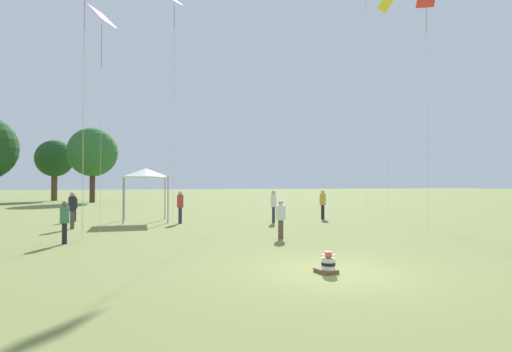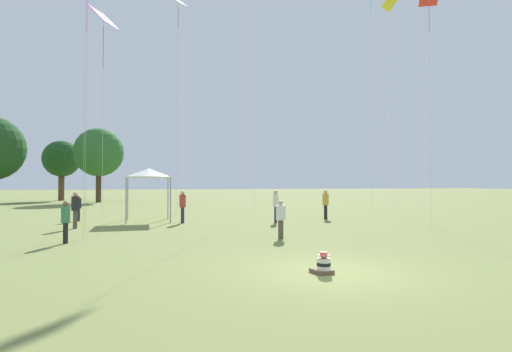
% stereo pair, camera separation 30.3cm
% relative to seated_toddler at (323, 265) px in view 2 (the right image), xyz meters
% --- Properties ---
extents(ground_plane, '(300.00, 300.00, 0.00)m').
position_rel_seated_toddler_xyz_m(ground_plane, '(0.25, 0.10, -0.22)').
color(ground_plane, olive).
extents(seated_toddler, '(0.49, 0.57, 0.55)m').
position_rel_seated_toddler_xyz_m(seated_toddler, '(0.00, 0.00, 0.00)').
color(seated_toddler, brown).
rests_on(seated_toddler, ground).
extents(person_standing_0, '(0.44, 0.44, 1.83)m').
position_rel_seated_toddler_xyz_m(person_standing_0, '(3.04, 12.29, 0.91)').
color(person_standing_0, '#282D42').
rests_on(person_standing_0, ground).
extents(person_standing_1, '(0.47, 0.47, 1.81)m').
position_rel_seated_toddler_xyz_m(person_standing_1, '(-2.01, 13.56, 0.87)').
color(person_standing_1, '#282D42').
rests_on(person_standing_1, ground).
extents(person_standing_2, '(0.41, 0.41, 1.53)m').
position_rel_seated_toddler_xyz_m(person_standing_2, '(-7.75, 16.50, 0.70)').
color(person_standing_2, '#282D42').
rests_on(person_standing_2, ground).
extents(person_standing_3, '(0.43, 0.43, 1.52)m').
position_rel_seated_toddler_xyz_m(person_standing_3, '(1.14, 6.18, 0.68)').
color(person_standing_3, brown).
rests_on(person_standing_3, ground).
extents(person_standing_4, '(0.48, 0.48, 1.80)m').
position_rel_seated_toddler_xyz_m(person_standing_4, '(-7.35, 12.37, 0.86)').
color(person_standing_4, brown).
rests_on(person_standing_4, ground).
extents(person_standing_5, '(0.44, 0.44, 1.57)m').
position_rel_seated_toddler_xyz_m(person_standing_5, '(-6.93, 7.15, 0.72)').
color(person_standing_5, black).
rests_on(person_standing_5, ground).
extents(person_standing_6, '(0.46, 0.46, 1.81)m').
position_rel_seated_toddler_xyz_m(person_standing_6, '(6.76, 13.59, 0.86)').
color(person_standing_6, black).
rests_on(person_standing_6, ground).
extents(canopy_tent, '(2.68, 2.68, 3.09)m').
position_rel_seated_toddler_xyz_m(canopy_tent, '(-3.82, 15.22, 2.57)').
color(canopy_tent, white).
rests_on(canopy_tent, ground).
extents(kite_1, '(0.60, 0.80, 11.58)m').
position_rel_seated_toddler_xyz_m(kite_1, '(-6.69, 10.74, 10.40)').
color(kite_1, '#B738C6').
rests_on(kite_1, ground).
extents(kite_2, '(1.34, 1.45, 10.06)m').
position_rel_seated_toddler_xyz_m(kite_2, '(-5.90, 9.94, 9.19)').
color(kite_2, '#B738C6').
rests_on(kite_2, ground).
extents(kite_3, '(1.10, 1.02, 11.84)m').
position_rel_seated_toddler_xyz_m(kite_3, '(9.56, 7.64, 10.84)').
color(kite_3, red).
rests_on(kite_3, ground).
extents(kite_5, '(1.47, 1.42, 16.41)m').
position_rel_seated_toddler_xyz_m(kite_5, '(-1.57, 21.43, 15.26)').
color(kite_5, '#1E2328').
rests_on(kite_5, ground).
extents(kite_7, '(1.63, 1.50, 16.62)m').
position_rel_seated_toddler_xyz_m(kite_7, '(14.06, 17.18, 15.50)').
color(kite_7, yellow).
rests_on(kite_7, ground).
extents(distant_tree_1, '(5.72, 5.72, 8.79)m').
position_rel_seated_toddler_xyz_m(distant_tree_1, '(-8.98, 41.61, 5.68)').
color(distant_tree_1, '#473323').
rests_on(distant_tree_1, ground).
extents(distant_tree_2, '(4.73, 4.73, 7.86)m').
position_rel_seated_toddler_xyz_m(distant_tree_2, '(-14.14, 48.25, 5.21)').
color(distant_tree_2, brown).
rests_on(distant_tree_2, ground).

